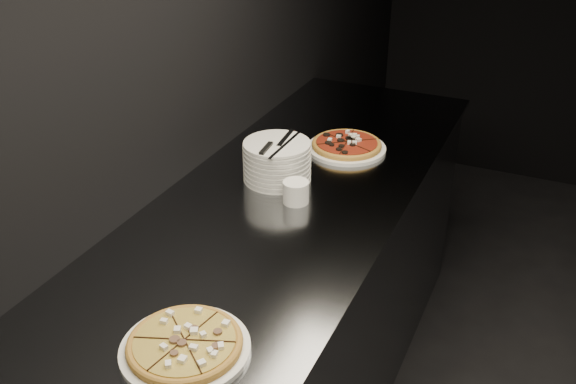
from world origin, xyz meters
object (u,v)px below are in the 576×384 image
at_px(counter, 274,326).
at_px(cutlery, 277,144).
at_px(plate_stack, 277,161).
at_px(ramekin, 296,191).
at_px(pizza_tomato, 347,145).
at_px(pizza_mushroom, 185,345).

relative_size(counter, cutlery, 10.26).
distance_m(counter, plate_stack, 0.57).
xyz_separation_m(counter, plate_stack, (-0.08, 0.19, 0.53)).
xyz_separation_m(counter, ramekin, (0.04, 0.07, 0.50)).
bearing_deg(pizza_tomato, pizza_mushroom, -88.04).
relative_size(pizza_tomato, cutlery, 1.41).
height_order(pizza_mushroom, ramekin, ramekin).
distance_m(pizza_tomato, ramekin, 0.43).
bearing_deg(cutlery, pizza_mushroom, -84.60).
bearing_deg(ramekin, counter, -120.45).
height_order(counter, plate_stack, plate_stack).
bearing_deg(cutlery, counter, -74.76).
relative_size(counter, pizza_mushroom, 7.35).
distance_m(pizza_mushroom, plate_stack, 0.85).
distance_m(pizza_mushroom, pizza_tomato, 1.15).
relative_size(pizza_mushroom, ramekin, 4.07).
relative_size(pizza_mushroom, cutlery, 1.40).
bearing_deg(cutlery, plate_stack, 111.78).
height_order(pizza_tomato, cutlery, cutlery).
height_order(counter, pizza_mushroom, pizza_mushroom).
height_order(pizza_tomato, ramekin, ramekin).
bearing_deg(ramekin, plate_stack, 135.67).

